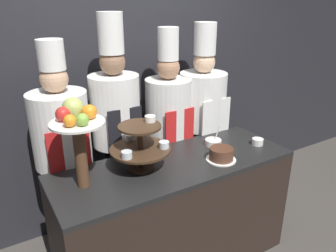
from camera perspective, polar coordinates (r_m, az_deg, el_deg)
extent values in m
cube|color=#232328|center=(2.93, -8.12, 9.64)|extent=(10.00, 0.06, 2.80)
cube|color=black|center=(2.60, 1.18, -15.45)|extent=(1.76, 0.63, 0.85)
cube|color=black|center=(2.36, 1.26, -6.81)|extent=(1.76, 0.63, 0.03)
cylinder|color=#3D2819|center=(2.29, -4.73, -7.18)|extent=(0.19, 0.19, 0.02)
cylinder|color=#3D2819|center=(2.22, -4.85, -3.74)|extent=(0.04, 0.04, 0.32)
cylinder|color=#3D2819|center=(2.23, -4.84, -4.07)|extent=(0.41, 0.41, 0.02)
cylinder|color=#3D2819|center=(2.16, -4.97, -0.09)|extent=(0.29, 0.29, 0.02)
cylinder|color=silver|center=(2.21, -0.70, -3.29)|extent=(0.07, 0.07, 0.04)
cylinder|color=beige|center=(2.21, -0.70, -3.45)|extent=(0.06, 0.06, 0.03)
cylinder|color=silver|center=(2.34, -6.71, -1.96)|extent=(0.07, 0.07, 0.04)
cylinder|color=green|center=(2.35, -6.70, -2.11)|extent=(0.06, 0.06, 0.03)
cylinder|color=silver|center=(2.09, -7.19, -4.98)|extent=(0.07, 0.07, 0.04)
cylinder|color=red|center=(2.10, -7.18, -5.14)|extent=(0.06, 0.06, 0.03)
cylinder|color=white|center=(2.21, -3.12, 1.28)|extent=(0.07, 0.07, 0.04)
cylinder|color=brown|center=(2.06, -14.94, -5.07)|extent=(0.07, 0.07, 0.41)
cylinder|color=white|center=(1.98, -15.53, 0.51)|extent=(0.32, 0.32, 0.01)
sphere|color=orange|center=(1.99, -13.52, 2.40)|extent=(0.09, 0.09, 0.09)
sphere|color=#ADC160|center=(2.03, -16.22, 3.09)|extent=(0.13, 0.13, 0.13)
sphere|color=red|center=(1.99, -17.83, 1.98)|extent=(0.09, 0.09, 0.09)
sphere|color=orange|center=(1.89, -16.76, 0.87)|extent=(0.07, 0.07, 0.07)
sphere|color=#84B742|center=(1.89, -14.68, 1.07)|extent=(0.07, 0.07, 0.07)
cylinder|color=white|center=(2.42, 9.21, -5.78)|extent=(0.22, 0.22, 0.01)
cylinder|color=brown|center=(2.40, 9.27, -4.84)|extent=(0.18, 0.18, 0.08)
cylinder|color=#472819|center=(2.38, 9.33, -3.91)|extent=(0.17, 0.17, 0.01)
cylinder|color=white|center=(2.72, 15.34, -2.65)|extent=(0.09, 0.09, 0.05)
cylinder|color=white|center=(2.64, 7.87, -2.84)|extent=(0.13, 0.13, 0.05)
cylinder|color=#BCBCC1|center=(2.63, 8.54, -1.29)|extent=(0.05, 0.01, 0.11)
cube|color=#28282D|center=(2.79, -16.53, -13.86)|extent=(0.31, 0.17, 0.84)
cylinder|color=white|center=(2.46, -18.21, -0.55)|extent=(0.41, 0.41, 0.54)
cube|color=red|center=(2.33, -16.73, -4.59)|extent=(0.29, 0.01, 0.35)
sphere|color=tan|center=(2.36, -19.23, 7.74)|extent=(0.19, 0.19, 0.19)
cylinder|color=white|center=(2.33, -19.73, 11.61)|extent=(0.18, 0.18, 0.20)
cube|color=black|center=(2.87, -8.29, -11.21)|extent=(0.29, 0.16, 0.90)
cylinder|color=white|center=(2.55, -9.15, 2.67)|extent=(0.38, 0.38, 0.55)
cube|color=black|center=(2.44, -7.37, -0.95)|extent=(0.27, 0.01, 0.35)
sphere|color=#846047|center=(2.46, -9.66, 10.87)|extent=(0.19, 0.19, 0.19)
cylinder|color=white|center=(2.43, -9.97, 15.65)|extent=(0.18, 0.18, 0.29)
cube|color=#28282D|center=(3.07, 0.03, -9.57)|extent=(0.29, 0.16, 0.81)
cylinder|color=silver|center=(2.78, 0.03, 2.56)|extent=(0.39, 0.39, 0.56)
cube|color=red|center=(2.68, 2.07, -0.79)|extent=(0.27, 0.01, 0.36)
sphere|color=#A37556|center=(2.69, 0.04, 10.10)|extent=(0.19, 0.19, 0.19)
cylinder|color=white|center=(2.66, 0.04, 14.13)|extent=(0.17, 0.17, 0.26)
cube|color=#28282D|center=(3.23, 5.58, -7.30)|extent=(0.31, 0.17, 0.88)
cylinder|color=white|center=(2.97, 6.05, 4.45)|extent=(0.42, 0.42, 0.50)
cube|color=white|center=(2.85, 8.37, 1.50)|extent=(0.29, 0.01, 0.32)
sphere|color=#DBB28E|center=(2.89, 6.32, 11.02)|extent=(0.19, 0.19, 0.19)
cylinder|color=white|center=(2.86, 6.49, 14.89)|extent=(0.19, 0.19, 0.27)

